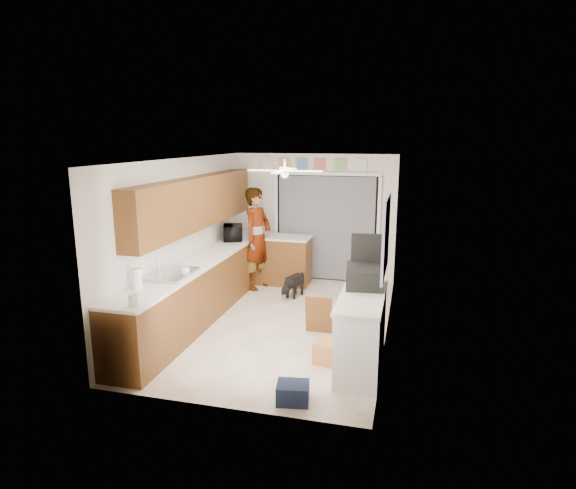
# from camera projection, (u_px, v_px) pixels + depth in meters

# --- Properties ---
(floor) EXTENTS (5.00, 5.00, 0.00)m
(floor) POSITION_uv_depth(u_px,v_px,m) (282.00, 322.00, 7.48)
(floor) COLOR beige
(floor) RESTS_ON ground
(ceiling) EXTENTS (5.00, 5.00, 0.00)m
(ceiling) POSITION_uv_depth(u_px,v_px,m) (281.00, 159.00, 6.94)
(ceiling) COLOR white
(ceiling) RESTS_ON ground
(wall_back) EXTENTS (3.20, 0.00, 3.20)m
(wall_back) POSITION_uv_depth(u_px,v_px,m) (314.00, 217.00, 9.57)
(wall_back) COLOR white
(wall_back) RESTS_ON ground
(wall_front) EXTENTS (3.20, 0.00, 3.20)m
(wall_front) POSITION_uv_depth(u_px,v_px,m) (216.00, 295.00, 4.84)
(wall_front) COLOR white
(wall_front) RESTS_ON ground
(wall_left) EXTENTS (0.00, 5.00, 5.00)m
(wall_left) POSITION_uv_depth(u_px,v_px,m) (184.00, 238.00, 7.60)
(wall_left) COLOR white
(wall_left) RESTS_ON ground
(wall_right) EXTENTS (0.00, 5.00, 5.00)m
(wall_right) POSITION_uv_depth(u_px,v_px,m) (390.00, 250.00, 6.82)
(wall_right) COLOR white
(wall_right) RESTS_ON ground
(left_base_cabinets) EXTENTS (0.60, 4.80, 0.90)m
(left_base_cabinets) POSITION_uv_depth(u_px,v_px,m) (203.00, 288.00, 7.70)
(left_base_cabinets) COLOR brown
(left_base_cabinets) RESTS_ON floor
(left_countertop) EXTENTS (0.62, 4.80, 0.04)m
(left_countertop) POSITION_uv_depth(u_px,v_px,m) (203.00, 260.00, 7.59)
(left_countertop) COLOR white
(left_countertop) RESTS_ON left_base_cabinets
(upper_cabinets) EXTENTS (0.32, 4.00, 0.80)m
(upper_cabinets) POSITION_uv_depth(u_px,v_px,m) (197.00, 202.00, 7.63)
(upper_cabinets) COLOR brown
(upper_cabinets) RESTS_ON wall_left
(sink_basin) EXTENTS (0.50, 0.76, 0.06)m
(sink_basin) POSITION_uv_depth(u_px,v_px,m) (172.00, 275.00, 6.64)
(sink_basin) COLOR silver
(sink_basin) RESTS_ON left_countertop
(faucet) EXTENTS (0.03, 0.03, 0.22)m
(faucet) POSITION_uv_depth(u_px,v_px,m) (160.00, 267.00, 6.67)
(faucet) COLOR silver
(faucet) RESTS_ON left_countertop
(peninsula_base) EXTENTS (1.00, 0.60, 0.90)m
(peninsula_base) POSITION_uv_depth(u_px,v_px,m) (284.00, 261.00, 9.39)
(peninsula_base) COLOR brown
(peninsula_base) RESTS_ON floor
(peninsula_top) EXTENTS (1.04, 0.64, 0.04)m
(peninsula_top) POSITION_uv_depth(u_px,v_px,m) (284.00, 237.00, 9.29)
(peninsula_top) COLOR white
(peninsula_top) RESTS_ON peninsula_base
(back_opening_recess) EXTENTS (2.00, 0.06, 2.10)m
(back_opening_recess) POSITION_uv_depth(u_px,v_px,m) (326.00, 228.00, 9.52)
(back_opening_recess) COLOR black
(back_opening_recess) RESTS_ON wall_back
(curtain_panel) EXTENTS (1.90, 0.03, 2.05)m
(curtain_panel) POSITION_uv_depth(u_px,v_px,m) (326.00, 228.00, 9.49)
(curtain_panel) COLOR slate
(curtain_panel) RESTS_ON wall_back
(door_trim_left) EXTENTS (0.06, 0.04, 2.10)m
(door_trim_left) POSITION_uv_depth(u_px,v_px,m) (276.00, 226.00, 9.74)
(door_trim_left) COLOR white
(door_trim_left) RESTS_ON wall_back
(door_trim_right) EXTENTS (0.06, 0.04, 2.10)m
(door_trim_right) POSITION_uv_depth(u_px,v_px,m) (378.00, 231.00, 9.25)
(door_trim_right) COLOR white
(door_trim_right) RESTS_ON wall_back
(door_trim_head) EXTENTS (2.10, 0.04, 0.06)m
(door_trim_head) POSITION_uv_depth(u_px,v_px,m) (327.00, 174.00, 9.26)
(door_trim_head) COLOR white
(door_trim_head) RESTS_ON wall_back
(header_frame_0) EXTENTS (0.22, 0.02, 0.22)m
(header_frame_0) POSITION_uv_depth(u_px,v_px,m) (285.00, 164.00, 9.46)
(header_frame_0) COLOR gold
(header_frame_0) RESTS_ON wall_back
(header_frame_1) EXTENTS (0.22, 0.02, 0.22)m
(header_frame_1) POSITION_uv_depth(u_px,v_px,m) (302.00, 164.00, 9.37)
(header_frame_1) COLOR #4B83C8
(header_frame_1) RESTS_ON wall_back
(header_frame_2) EXTENTS (0.22, 0.02, 0.22)m
(header_frame_2) POSITION_uv_depth(u_px,v_px,m) (320.00, 164.00, 9.29)
(header_frame_2) COLOR #DD6053
(header_frame_2) RESTS_ON wall_back
(header_frame_3) EXTENTS (0.22, 0.02, 0.22)m
(header_frame_3) POSITION_uv_depth(u_px,v_px,m) (340.00, 165.00, 9.19)
(header_frame_3) COLOR #7BB567
(header_frame_3) RESTS_ON wall_back
(header_frame_4) EXTENTS (0.22, 0.02, 0.22)m
(header_frame_4) POSITION_uv_depth(u_px,v_px,m) (361.00, 165.00, 9.09)
(header_frame_4) COLOR silver
(header_frame_4) RESTS_ON wall_back
(route66_sign) EXTENTS (0.22, 0.02, 0.26)m
(route66_sign) POSITION_uv_depth(u_px,v_px,m) (268.00, 164.00, 9.54)
(route66_sign) COLOR silver
(route66_sign) RESTS_ON wall_back
(right_counter_base) EXTENTS (0.50, 1.40, 0.90)m
(right_counter_base) POSITION_uv_depth(u_px,v_px,m) (362.00, 333.00, 5.92)
(right_counter_base) COLOR white
(right_counter_base) RESTS_ON floor
(right_counter_top) EXTENTS (0.54, 1.44, 0.04)m
(right_counter_top) POSITION_uv_depth(u_px,v_px,m) (362.00, 297.00, 5.82)
(right_counter_top) COLOR white
(right_counter_top) RESTS_ON right_counter_base
(abstract_painting) EXTENTS (0.03, 1.15, 0.95)m
(abstract_painting) POSITION_uv_depth(u_px,v_px,m) (386.00, 236.00, 5.79)
(abstract_painting) COLOR #F55A9A
(abstract_painting) RESTS_ON wall_right
(ceiling_fan) EXTENTS (1.14, 1.14, 0.24)m
(ceiling_fan) POSITION_uv_depth(u_px,v_px,m) (285.00, 171.00, 7.16)
(ceiling_fan) COLOR white
(ceiling_fan) RESTS_ON ceiling
(microwave) EXTENTS (0.50, 0.59, 0.28)m
(microwave) POSITION_uv_depth(u_px,v_px,m) (233.00, 233.00, 8.92)
(microwave) COLOR black
(microwave) RESTS_ON left_countertop
(cup) EXTENTS (0.13, 0.13, 0.09)m
(cup) POSITION_uv_depth(u_px,v_px,m) (185.00, 271.00, 6.72)
(cup) COLOR white
(cup) RESTS_ON left_countertop
(jar_a) EXTENTS (0.14, 0.14, 0.15)m
(jar_a) POSITION_uv_depth(u_px,v_px,m) (133.00, 300.00, 5.40)
(jar_a) COLOR silver
(jar_a) RESTS_ON left_countertop
(paper_towel_roll) EXTENTS (0.14, 0.14, 0.26)m
(paper_towel_roll) POSITION_uv_depth(u_px,v_px,m) (137.00, 279.00, 6.05)
(paper_towel_roll) COLOR white
(paper_towel_roll) RESTS_ON left_countertop
(suitcase) EXTENTS (0.52, 0.65, 0.26)m
(suitcase) POSITION_uv_depth(u_px,v_px,m) (364.00, 276.00, 6.16)
(suitcase) COLOR black
(suitcase) RESTS_ON right_counter_top
(suitcase_rim) EXTENTS (0.50, 0.63, 0.02)m
(suitcase_rim) POSITION_uv_depth(u_px,v_px,m) (364.00, 284.00, 6.18)
(suitcase_rim) COLOR yellow
(suitcase_rim) RESTS_ON suitcase
(suitcase_lid) EXTENTS (0.42, 0.08, 0.50)m
(suitcase_lid) POSITION_uv_depth(u_px,v_px,m) (367.00, 252.00, 6.38)
(suitcase_lid) COLOR black
(suitcase_lid) RESTS_ON suitcase
(cardboard_box) EXTENTS (0.51, 0.43, 0.27)m
(cardboard_box) POSITION_uv_depth(u_px,v_px,m) (333.00, 353.00, 6.09)
(cardboard_box) COLOR #C1743C
(cardboard_box) RESTS_ON floor
(navy_crate) EXTENTS (0.39, 0.34, 0.21)m
(navy_crate) POSITION_uv_depth(u_px,v_px,m) (293.00, 393.00, 5.20)
(navy_crate) COLOR #141D33
(navy_crate) RESTS_ON floor
(cabinet_door_panel) EXTENTS (0.40, 0.17, 0.57)m
(cabinet_door_panel) POSITION_uv_depth(u_px,v_px,m) (319.00, 315.00, 6.98)
(cabinet_door_panel) COLOR brown
(cabinet_door_panel) RESTS_ON floor
(man) EXTENTS (0.63, 0.79, 1.91)m
(man) POSITION_uv_depth(u_px,v_px,m) (257.00, 239.00, 9.00)
(man) COLOR white
(man) RESTS_ON floor
(dog) EXTENTS (0.39, 0.60, 0.44)m
(dog) POSITION_uv_depth(u_px,v_px,m) (295.00, 285.00, 8.64)
(dog) COLOR black
(dog) RESTS_ON floor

